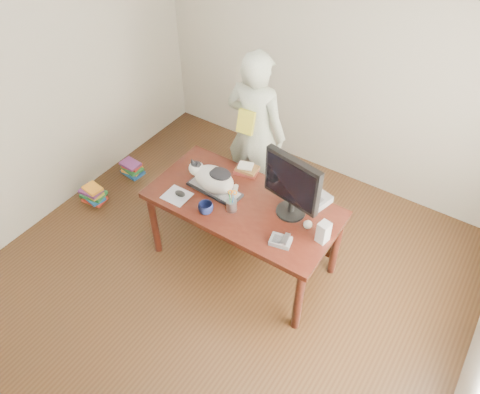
% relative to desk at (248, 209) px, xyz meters
% --- Properties ---
extents(room, '(4.50, 4.50, 4.50)m').
position_rel_desk_xyz_m(room, '(0.00, -0.68, 0.75)').
color(room, black).
rests_on(room, ground).
extents(desk, '(1.60, 0.80, 0.75)m').
position_rel_desk_xyz_m(desk, '(0.00, 0.00, 0.00)').
color(desk, black).
rests_on(desk, ground).
extents(keyboard, '(0.49, 0.21, 0.03)m').
position_rel_desk_xyz_m(keyboard, '(-0.28, -0.09, 0.16)').
color(keyboard, black).
rests_on(keyboard, desk).
extents(cat, '(0.47, 0.24, 0.27)m').
position_rel_desk_xyz_m(cat, '(-0.30, -0.09, 0.28)').
color(cat, silver).
rests_on(cat, keyboard).
extents(monitor, '(0.50, 0.28, 0.56)m').
position_rel_desk_xyz_m(monitor, '(0.38, 0.02, 0.46)').
color(monitor, black).
rests_on(monitor, desk).
extents(pen_cup, '(0.11, 0.11, 0.22)m').
position_rel_desk_xyz_m(pen_cup, '(-0.03, -0.20, 0.21)').
color(pen_cup, gray).
rests_on(pen_cup, desk).
extents(mousepad, '(0.22, 0.20, 0.00)m').
position_rel_desk_xyz_m(mousepad, '(-0.51, -0.32, 0.15)').
color(mousepad, '#B1B6BE').
rests_on(mousepad, desk).
extents(mouse, '(0.10, 0.06, 0.04)m').
position_rel_desk_xyz_m(mouse, '(-0.49, -0.30, 0.17)').
color(mouse, black).
rests_on(mouse, mousepad).
extents(coffee_mug, '(0.17, 0.17, 0.10)m').
position_rel_desk_xyz_m(coffee_mug, '(-0.19, -0.34, 0.20)').
color(coffee_mug, black).
rests_on(coffee_mug, desk).
extents(phone, '(0.18, 0.16, 0.07)m').
position_rel_desk_xyz_m(phone, '(0.48, -0.29, 0.17)').
color(phone, '#5D5D62').
rests_on(phone, desk).
extents(speaker, '(0.10, 0.10, 0.18)m').
position_rel_desk_xyz_m(speaker, '(0.73, -0.09, 0.24)').
color(speaker, '#A7A7AA').
rests_on(speaker, desk).
extents(baseball, '(0.07, 0.07, 0.07)m').
position_rel_desk_xyz_m(baseball, '(0.57, -0.04, 0.18)').
color(baseball, white).
rests_on(baseball, desk).
extents(book_stack, '(0.23, 0.19, 0.08)m').
position_rel_desk_xyz_m(book_stack, '(-0.19, 0.26, 0.18)').
color(book_stack, '#511915').
rests_on(book_stack, desk).
extents(calculator, '(0.22, 0.26, 0.07)m').
position_rel_desk_xyz_m(calculator, '(0.51, 0.25, 0.18)').
color(calculator, '#5D5D62').
rests_on(calculator, desk).
extents(person, '(0.63, 0.44, 1.67)m').
position_rel_desk_xyz_m(person, '(-0.38, 0.71, 0.23)').
color(person, white).
rests_on(person, ground).
extents(held_book, '(0.16, 0.10, 0.22)m').
position_rel_desk_xyz_m(held_book, '(-0.38, 0.54, 0.45)').
color(held_book, yellow).
rests_on(held_book, person).
extents(book_pile_a, '(0.27, 0.22, 0.18)m').
position_rel_desk_xyz_m(book_pile_a, '(-1.75, -0.28, -0.51)').
color(book_pile_a, red).
rests_on(book_pile_a, ground).
extents(book_pile_b, '(0.26, 0.20, 0.15)m').
position_rel_desk_xyz_m(book_pile_b, '(-1.72, 0.27, -0.53)').
color(book_pile_b, navy).
rests_on(book_pile_b, ground).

